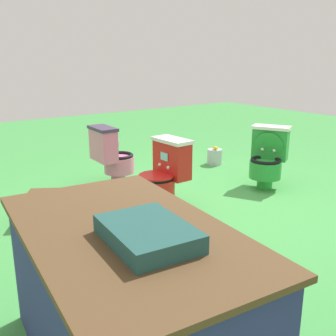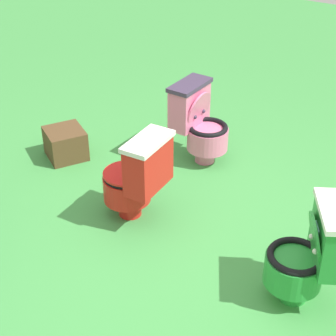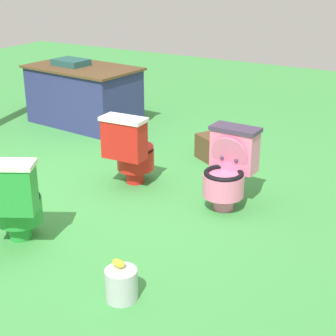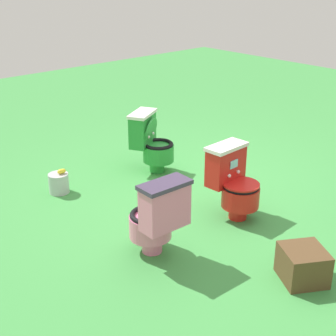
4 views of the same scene
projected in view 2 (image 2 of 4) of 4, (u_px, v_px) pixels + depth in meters
The scene contains 5 objects.
ground at pixel (168, 251), 3.93m from camera, with size 14.00×14.00×0.00m, color #429947.
toilet_pink at pixel (199, 122), 4.84m from camera, with size 0.44×0.51×0.73m.
toilet_red at pixel (136, 177), 4.09m from camera, with size 0.44×0.51×0.73m.
toilet_green at pixel (311, 254), 3.35m from camera, with size 0.59×0.62×0.73m.
small_crate at pixel (66, 143), 4.99m from camera, with size 0.33×0.35×0.28m, color brown.
Camera 2 is at (-2.54, -1.61, 2.60)m, focal length 58.09 mm.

